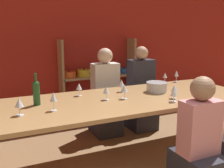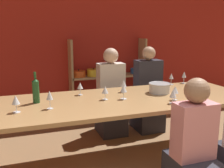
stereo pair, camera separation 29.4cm
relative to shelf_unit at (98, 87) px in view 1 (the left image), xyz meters
The scene contains 19 objects.
wall_back_red 1.04m from the shelf_unit, 160.50° to the left, with size 8.80×0.06×2.70m.
shelf_unit is the anchor object (origin of this frame).
dining_table 1.82m from the shelf_unit, 105.64° to the right, with size 3.15×1.09×0.76m.
mixing_bowl 1.69m from the shelf_unit, 86.09° to the right, with size 0.26×0.26×0.12m.
wine_bottle_green 2.12m from the shelf_unit, 129.19° to the right, with size 0.07×0.07×0.33m.
wine_glass_white_a 2.45m from the shelf_unit, 128.66° to the right, with size 0.08×0.08×0.16m.
wine_glass_red_a 2.13m from the shelf_unit, 89.45° to the right, with size 0.07×0.07×0.15m.
wine_glass_empty_a 1.50m from the shelf_unit, 60.14° to the right, with size 0.06×0.06×0.17m.
wine_glass_white_b 1.43m from the shelf_unit, 68.61° to the right, with size 0.07×0.07×0.16m.
wine_glass_empty_b 1.87m from the shelf_unit, 109.05° to the right, with size 0.07×0.07×0.15m.
wine_glass_empty_c 2.03m from the shelf_unit, 86.76° to the right, with size 0.08×0.08×0.15m.
wine_glass_white_c 2.26m from the shelf_unit, 122.68° to the right, with size 0.06×0.06×0.18m.
wine_glass_red_b 1.54m from the shelf_unit, 100.81° to the right, with size 0.08×0.08×0.16m.
wine_glass_empty_d 1.69m from the shelf_unit, 119.40° to the right, with size 0.07×0.07×0.15m.
wine_glass_red_c 1.86m from the shelf_unit, 102.65° to the right, with size 0.07×0.07×0.16m.
cell_phone 1.51m from the shelf_unit, 80.52° to the right, with size 0.14×0.16×0.01m.
person_far_a 0.98m from the shelf_unit, 70.04° to the right, with size 0.39×0.49×1.27m.
person_near_b 2.59m from the shelf_unit, 91.42° to the right, with size 0.36×0.45×1.12m.
person_far_b 0.93m from the shelf_unit, 105.46° to the right, with size 0.38×0.47×1.26m.
Camera 1 is at (-1.14, -0.63, 1.52)m, focal length 42.00 mm.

